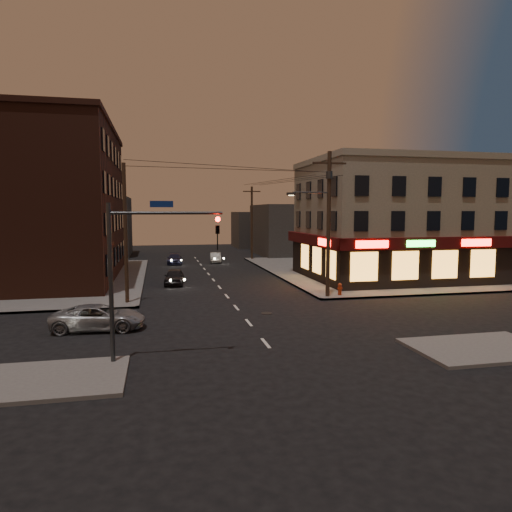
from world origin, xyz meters
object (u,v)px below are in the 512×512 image
object	(u,v)px
suv_cross	(99,317)
sedan_near	(174,277)
fire_hydrant	(340,289)
sedan_far	(175,259)
sedan_mid	(216,257)

from	to	relation	value
suv_cross	sedan_near	size ratio (longest dim) A/B	1.23
fire_hydrant	sedan_near	bearing A→B (deg)	144.00
sedan_far	sedan_mid	bearing A→B (deg)	9.96
sedan_near	sedan_far	size ratio (longest dim) A/B	0.93
sedan_near	fire_hydrant	distance (m)	13.95
sedan_far	suv_cross	bearing A→B (deg)	-96.38
suv_cross	sedan_mid	distance (m)	31.35
suv_cross	sedan_far	size ratio (longest dim) A/B	1.14
suv_cross	sedan_mid	xyz separation A→B (m)	(9.77, 29.79, -0.06)
sedan_far	fire_hydrant	distance (m)	25.71
sedan_far	fire_hydrant	size ratio (longest dim) A/B	4.80
sedan_near	fire_hydrant	xyz separation A→B (m)	(11.29, -8.20, -0.03)
suv_cross	fire_hydrant	xyz separation A→B (m)	(15.62, 5.83, -0.03)
sedan_mid	sedan_far	world-z (taller)	sedan_far
suv_cross	sedan_near	xyz separation A→B (m)	(4.33, 14.03, -0.00)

